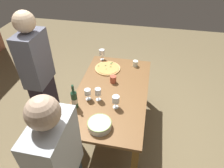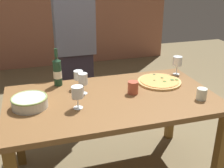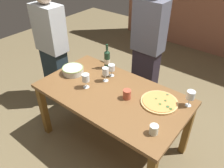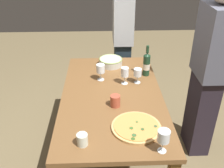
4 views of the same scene
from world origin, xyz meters
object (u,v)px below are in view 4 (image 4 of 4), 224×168
pizza (136,127)px  person_guest_left (122,39)px  serving_bowl (111,62)px  wine_glass_far_left (164,136)px  dining_table (112,103)px  wine_glass_by_bottle (125,72)px  wine_bottle (146,64)px  wine_glass_near_pizza (101,69)px  cup_amber (115,101)px  cup_ceramic (82,140)px  person_host (209,72)px  wine_glass_far_right (138,73)px

pizza → person_guest_left: size_ratio=0.23×
pizza → serving_bowl: 1.09m
wine_glass_far_left → serving_bowl: bearing=-167.4°
dining_table → wine_glass_by_bottle: bearing=146.8°
wine_bottle → wine_glass_far_left: wine_bottle is taller
wine_glass_near_pizza → wine_glass_far_left: wine_glass_far_left is taller
cup_amber → wine_glass_by_bottle: bearing=163.9°
wine_bottle → wine_glass_far_left: bearing=-3.0°
wine_glass_far_left → cup_ceramic: wine_glass_far_left is taller
wine_glass_near_pizza → wine_glass_far_left: size_ratio=0.96×
wine_glass_near_pizza → wine_glass_far_left: bearing=22.1°
dining_table → wine_glass_near_pizza: (-0.28, -0.10, 0.21)m
wine_glass_by_bottle → person_host: bearing=84.7°
person_host → cup_ceramic: bearing=26.1°
pizza → wine_bottle: size_ratio=1.17×
pizza → wine_glass_by_bottle: size_ratio=2.20×
wine_glass_near_pizza → wine_glass_far_right: bearing=78.7°
wine_bottle → person_host: 0.59m
wine_glass_far_left → wine_glass_far_right: size_ratio=1.16×
serving_bowl → wine_bottle: 0.43m
pizza → wine_glass_far_right: bearing=172.4°
wine_bottle → wine_glass_far_right: size_ratio=2.14×
wine_glass_far_right → person_guest_left: (-0.98, -0.07, -0.02)m
wine_glass_near_pizza → wine_bottle: bearing=100.5°
cup_ceramic → pizza: bearing=112.2°
wine_bottle → wine_glass_far_left: (1.08, -0.06, 0.00)m
dining_table → wine_bottle: 0.56m
wine_glass_by_bottle → wine_glass_far_right: (-0.01, 0.12, -0.02)m
wine_bottle → wine_glass_far_left: size_ratio=1.85×
pizza → cup_amber: (-0.30, -0.14, 0.04)m
dining_table → cup_ceramic: bearing=-19.7°
cup_ceramic → wine_glass_far_right: bearing=150.3°
wine_glass_by_bottle → cup_amber: size_ratio=1.68×
dining_table → cup_ceramic: (0.63, -0.23, 0.14)m
dining_table → wine_glass_far_right: bearing=129.6°
wine_glass_far_left → person_guest_left: (-1.90, -0.12, -0.04)m
dining_table → wine_bottle: size_ratio=5.05×
wine_glass_far_right → person_guest_left: size_ratio=0.09×
dining_table → wine_glass_by_bottle: size_ratio=9.46×
cup_amber → wine_bottle: bearing=148.0°
dining_table → person_guest_left: bearing=171.3°
wine_glass_near_pizza → serving_bowl: bearing=161.3°
cup_amber → person_host: person_host is taller
cup_amber → person_host: bearing=109.0°
wine_glass_near_pizza → wine_glass_far_left: (0.99, 0.40, 0.01)m
serving_bowl → cup_amber: size_ratio=2.54×
dining_table → wine_glass_far_left: (0.72, 0.30, 0.22)m
pizza → wine_glass_far_right: size_ratio=2.51×
person_guest_left → cup_amber: bearing=2.0°
pizza → dining_table: bearing=-161.2°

